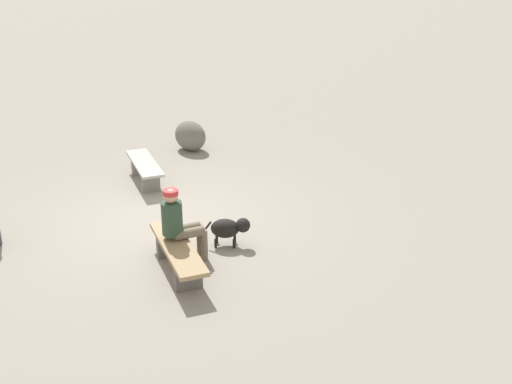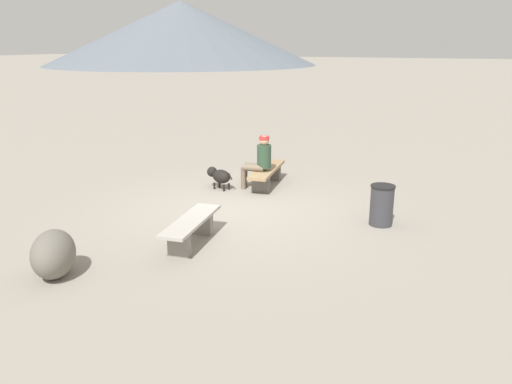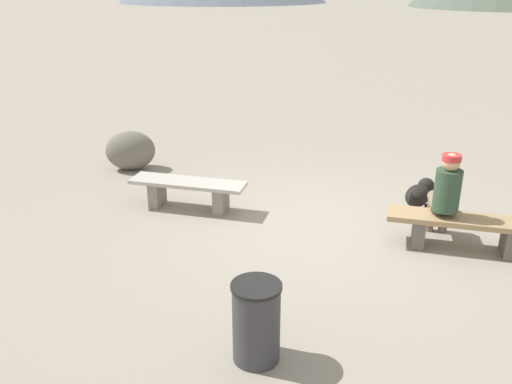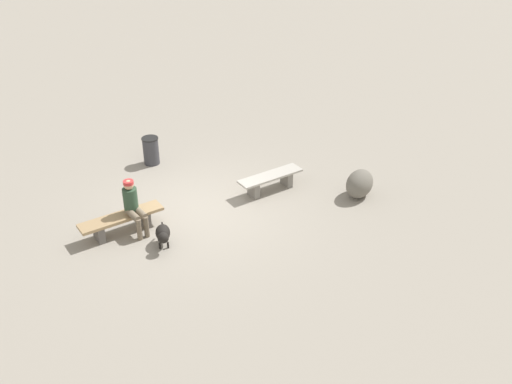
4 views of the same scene
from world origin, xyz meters
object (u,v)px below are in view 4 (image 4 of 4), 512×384
at_px(bench_left, 270,180).
at_px(boulder, 360,184).
at_px(trash_bin, 151,151).
at_px(bench_right, 122,221).
at_px(seated_person, 133,204).
at_px(dog, 163,234).

bearing_deg(bench_left, boulder, 139.11).
distance_m(trash_bin, boulder, 5.54).
relative_size(bench_right, seated_person, 1.55).
xyz_separation_m(bench_left, dog, (3.11, 1.05, 0.01)).
distance_m(dog, trash_bin, 3.89).
bearing_deg(bench_right, trash_bin, -126.26).
bearing_deg(seated_person, boulder, 158.81).
xyz_separation_m(seated_person, boulder, (-5.25, 0.98, -0.35)).
distance_m(bench_left, seated_person, 3.49).
xyz_separation_m(seated_person, dog, (-0.35, 0.83, -0.38)).
relative_size(bench_left, bench_right, 0.91).
distance_m(seated_person, trash_bin, 3.23).
height_order(seated_person, dog, seated_person).
height_order(bench_left, seated_person, seated_person).
relative_size(bench_left, seated_person, 1.41).
bearing_deg(trash_bin, bench_right, 60.69).
height_order(bench_right, boulder, boulder).
bearing_deg(bench_left, seated_person, -3.41).
xyz_separation_m(bench_right, trash_bin, (-1.60, -2.86, 0.08)).
distance_m(seated_person, boulder, 5.35).
relative_size(bench_left, trash_bin, 2.30).
bearing_deg(bench_left, dog, 11.64).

